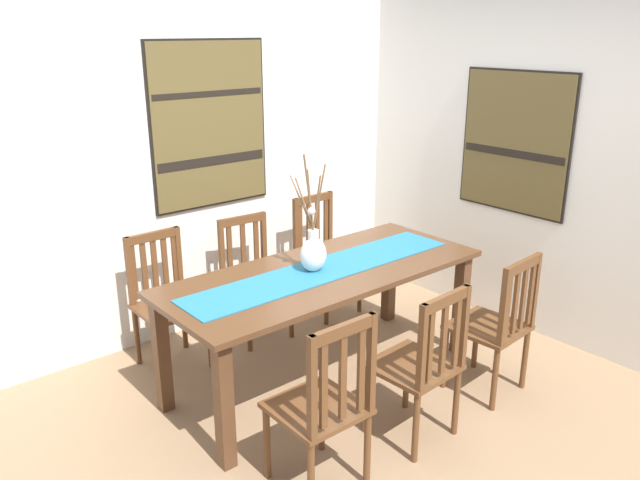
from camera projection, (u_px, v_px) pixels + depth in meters
The scene contains 14 objects.
ground_plane at pixel (370, 427), 3.68m from camera, with size 6.40×6.40×0.03m, color #8E7051.
wall_back at pixel (197, 151), 4.59m from camera, with size 6.40×0.12×2.70m, color silver.
wall_side at pixel (566, 157), 4.38m from camera, with size 0.12×6.40×2.70m, color silver.
dining_table at pixel (324, 285), 3.96m from camera, with size 2.10×0.85×0.77m.
table_runner at pixel (324, 269), 3.93m from camera, with size 1.93×0.36×0.01m, color #236B93.
centerpiece_vase at pixel (313, 251), 3.86m from camera, with size 0.19×0.21×0.75m.
chair_0 at pixel (166, 298), 4.22m from camera, with size 0.42×0.42×0.92m.
chair_1 at pixel (497, 323), 3.87m from camera, with size 0.45×0.45×0.93m.
chair_2 at pixel (253, 276), 4.65m from camera, with size 0.45×0.45×0.89m.
chair_3 at pixel (324, 404), 3.03m from camera, with size 0.43×0.43×0.96m.
chair_4 at pixel (323, 253), 5.06m from camera, with size 0.43×0.43×0.94m.
chair_5 at pixel (421, 364), 3.42m from camera, with size 0.44×0.44×0.92m.
painting_on_back_wall at pixel (209, 125), 4.53m from camera, with size 0.94×0.05×1.20m.
painting_on_side_wall at pixel (515, 143), 4.59m from camera, with size 0.05×0.89×1.03m.
Camera 1 is at (-2.25, -2.20, 2.20)m, focal length 35.22 mm.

